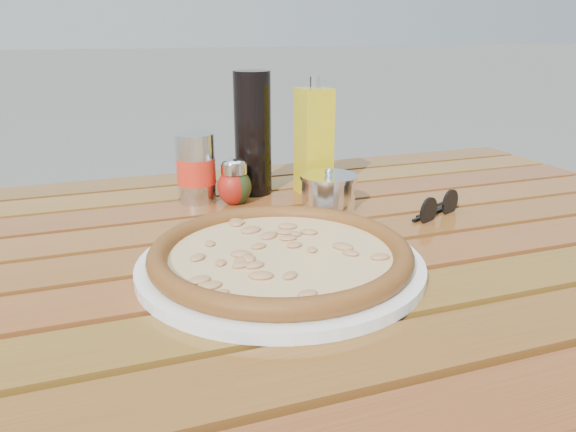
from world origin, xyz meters
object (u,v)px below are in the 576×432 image
object	(u,v)px
dark_bottle	(253,134)
olive_oil_cruet	(314,141)
pizza	(281,253)
pepper_shaker	(233,183)
oregano_shaker	(236,182)
plate	(281,265)
table	(293,287)
parmesan_tin	(328,192)
sunglasses	(438,208)
soda_can	(196,169)

from	to	relation	value
dark_bottle	olive_oil_cruet	bearing A→B (deg)	-18.46
pizza	olive_oil_cruet	world-z (taller)	olive_oil_cruet
pepper_shaker	oregano_shaker	size ratio (longest dim) A/B	1.00
pizza	pepper_shaker	distance (m)	0.29
plate	table	bearing A→B (deg)	61.43
parmesan_tin	pizza	bearing A→B (deg)	-126.90
sunglasses	soda_can	bearing A→B (deg)	123.79
plate	soda_can	world-z (taller)	soda_can
pizza	oregano_shaker	world-z (taller)	oregano_shaker
plate	pepper_shaker	bearing A→B (deg)	87.05
table	sunglasses	xyz separation A→B (m)	(0.26, 0.02, 0.09)
plate	olive_oil_cruet	world-z (taller)	olive_oil_cruet
table	plate	xyz separation A→B (m)	(-0.05, -0.09, 0.08)
table	pizza	xyz separation A→B (m)	(-0.05, -0.09, 0.10)
pizza	oregano_shaker	xyz separation A→B (m)	(0.02, 0.29, 0.02)
table	pepper_shaker	xyz separation A→B (m)	(-0.04, 0.20, 0.11)
pepper_shaker	oregano_shaker	bearing A→B (deg)	9.80
pizza	pepper_shaker	size ratio (longest dim) A/B	5.44
plate	dark_bottle	world-z (taller)	dark_bottle
parmesan_tin	dark_bottle	bearing A→B (deg)	123.05
sunglasses	pizza	bearing A→B (deg)	175.67
soda_can	dark_bottle	bearing A→B (deg)	10.05
dark_bottle	table	bearing A→B (deg)	-93.90
plate	pizza	xyz separation A→B (m)	(-0.00, 0.00, 0.02)
olive_oil_cruet	dark_bottle	bearing A→B (deg)	161.54
parmesan_tin	sunglasses	size ratio (longest dim) A/B	0.93
plate	pizza	world-z (taller)	pizza
sunglasses	plate	bearing A→B (deg)	175.67
table	olive_oil_cruet	xyz separation A→B (m)	(0.12, 0.22, 0.17)
olive_oil_cruet	parmesan_tin	size ratio (longest dim) A/B	2.12
dark_bottle	olive_oil_cruet	xyz separation A→B (m)	(0.10, -0.03, -0.01)
pizza	parmesan_tin	size ratio (longest dim) A/B	4.50
oregano_shaker	dark_bottle	size ratio (longest dim) A/B	0.37
table	sunglasses	bearing A→B (deg)	3.98
plate	pizza	bearing A→B (deg)	135.00
oregano_shaker	sunglasses	bearing A→B (deg)	-32.26
plate	oregano_shaker	size ratio (longest dim) A/B	4.39
table	olive_oil_cruet	size ratio (longest dim) A/B	6.67
soda_can	oregano_shaker	bearing A→B (deg)	-30.17
pepper_shaker	sunglasses	distance (m)	0.34
pepper_shaker	sunglasses	bearing A→B (deg)	-31.66
parmesan_tin	olive_oil_cruet	bearing A→B (deg)	81.81
dark_bottle	parmesan_tin	world-z (taller)	dark_bottle
pepper_shaker	plate	bearing A→B (deg)	-92.95
pizza	oregano_shaker	distance (m)	0.29
olive_oil_cruet	parmesan_tin	xyz separation A→B (m)	(-0.01, -0.10, -0.07)
pepper_shaker	parmesan_tin	world-z (taller)	pepper_shaker
pizza	soda_can	size ratio (longest dim) A/B	3.72
table	olive_oil_cruet	bearing A→B (deg)	60.98
table	oregano_shaker	size ratio (longest dim) A/B	17.07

